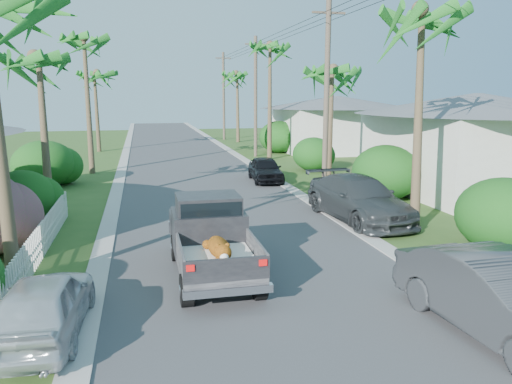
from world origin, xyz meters
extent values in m
plane|color=#33531F|center=(0.00, 0.00, 0.00)|extent=(120.00, 120.00, 0.00)
cube|color=#38383A|center=(0.00, 25.00, 0.01)|extent=(8.00, 100.00, 0.02)
cube|color=#A5A39E|center=(-4.30, 25.00, 0.03)|extent=(0.60, 100.00, 0.06)
cube|color=#A5A39E|center=(4.30, 25.00, 0.03)|extent=(0.60, 100.00, 0.06)
cylinder|color=black|center=(-2.14, 1.21, 0.38)|extent=(0.28, 0.76, 0.76)
cylinder|color=black|center=(-0.44, 1.21, 0.38)|extent=(0.28, 0.76, 0.76)
cylinder|color=black|center=(-2.14, 4.46, 0.38)|extent=(0.28, 0.76, 0.76)
cylinder|color=black|center=(-0.44, 4.46, 0.38)|extent=(0.28, 0.76, 0.76)
cube|color=slate|center=(-1.29, 1.86, 0.62)|extent=(1.90, 2.40, 0.24)
cube|color=slate|center=(-2.21, 1.86, 1.00)|extent=(0.06, 2.40, 0.55)
cube|color=slate|center=(-0.37, 1.86, 1.00)|extent=(0.06, 2.40, 0.55)
cube|color=black|center=(-1.29, 0.69, 0.98)|extent=(1.92, 0.08, 0.52)
cube|color=silver|center=(-1.29, 0.53, 0.55)|extent=(1.98, 0.18, 0.18)
cube|color=red|center=(-2.09, 0.64, 1.10)|extent=(0.18, 0.05, 0.14)
cube|color=red|center=(-0.49, 0.64, 1.10)|extent=(0.18, 0.05, 0.14)
cube|color=black|center=(-1.29, 3.71, 1.05)|extent=(1.94, 1.65, 1.10)
cube|color=black|center=(-1.29, 3.71, 1.78)|extent=(1.70, 1.35, 0.55)
cube|color=black|center=(-1.29, 3.04, 1.75)|extent=(1.60, 0.05, 0.45)
cube|color=black|center=(-1.29, 4.96, 0.90)|extent=(1.94, 1.20, 0.80)
cube|color=white|center=(-1.29, 1.86, 0.82)|extent=(1.70, 2.10, 0.16)
ellipsoid|color=orange|center=(-1.29, 1.96, 1.12)|extent=(0.48, 1.25, 0.43)
sphere|color=orange|center=(-1.29, 1.21, 1.20)|extent=(0.40, 0.40, 0.40)
ellipsoid|color=white|center=(-1.29, 1.96, 1.02)|extent=(0.32, 0.86, 0.18)
imported|color=#34373A|center=(3.75, -1.64, 0.81)|extent=(2.09, 5.03, 1.62)
imported|color=#34383A|center=(5.00, 7.70, 0.82)|extent=(2.85, 5.86, 1.64)
imported|color=black|center=(3.60, 16.83, 0.67)|extent=(1.86, 4.04, 1.34)
imported|color=silver|center=(-5.00, 0.37, 0.65)|extent=(1.75, 3.92, 1.31)
cone|color=brown|center=(-6.20, 3.00, 3.50)|extent=(0.36, 0.71, 7.01)
cone|color=brown|center=(-6.80, 12.00, 3.10)|extent=(0.36, 0.61, 6.21)
cone|color=brown|center=(-6.00, 22.00, 4.00)|extent=(0.36, 0.36, 8.00)
cone|color=brown|center=(-6.50, 34.00, 3.25)|extent=(0.36, 0.75, 6.51)
cone|color=brown|center=(6.30, 6.00, 3.75)|extent=(0.36, 0.73, 7.51)
cone|color=brown|center=(6.60, 15.00, 3.00)|extent=(0.36, 0.54, 6.01)
cone|color=brown|center=(6.20, 26.00, 4.10)|extent=(0.36, 0.36, 8.20)
cone|color=brown|center=(6.50, 40.00, 3.40)|extent=(0.36, 0.63, 6.81)
ellipsoid|color=#123F12|center=(-7.40, 10.00, 1.00)|extent=(2.40, 2.64, 2.00)
ellipsoid|color=#123F12|center=(-8.00, 18.00, 1.20)|extent=(3.20, 3.52, 2.40)
ellipsoid|color=#123F12|center=(7.60, 3.00, 1.15)|extent=(2.80, 3.08, 2.30)
ellipsoid|color=#123F12|center=(7.80, 11.00, 1.25)|extent=(3.00, 3.30, 2.50)
ellipsoid|color=#123F12|center=(7.50, 20.00, 1.05)|extent=(2.60, 2.86, 2.10)
ellipsoid|color=#123F12|center=(8.00, 30.00, 1.30)|extent=(3.20, 3.52, 2.60)
cube|color=white|center=(-6.00, 5.50, 0.50)|extent=(0.10, 11.00, 1.00)
cube|color=silver|center=(13.00, 12.00, 1.90)|extent=(8.00, 9.00, 3.80)
cone|color=#595B60|center=(13.00, 12.00, 4.30)|extent=(6.48, 6.48, 1.00)
cube|color=silver|center=(13.00, 30.00, 1.80)|extent=(9.00, 8.00, 3.60)
cone|color=#595B60|center=(13.00, 30.00, 4.10)|extent=(6.48, 6.48, 1.00)
cylinder|color=brown|center=(5.60, 13.00, 4.50)|extent=(0.26, 0.26, 9.00)
cube|color=brown|center=(5.60, 13.00, 8.40)|extent=(1.60, 0.10, 0.10)
cylinder|color=brown|center=(5.60, 28.00, 4.50)|extent=(0.26, 0.26, 9.00)
cube|color=brown|center=(5.60, 28.00, 8.40)|extent=(1.60, 0.10, 0.10)
cylinder|color=brown|center=(5.60, 43.00, 4.50)|extent=(0.26, 0.26, 9.00)
cube|color=brown|center=(5.60, 43.00, 8.40)|extent=(1.60, 0.10, 0.10)
camera|label=1|loc=(-2.98, -9.55, 4.75)|focal=35.00mm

